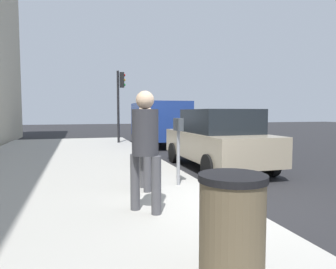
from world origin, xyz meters
TOP-DOWN VIEW (x-y plane):
  - ground_plane at (0.00, 0.00)m, footprint 80.00×80.00m
  - sidewalk_slab at (0.00, 3.00)m, footprint 28.00×6.00m
  - parking_meter at (1.34, 0.60)m, footprint 0.36×0.12m
  - pedestrian_at_meter at (1.16, 1.34)m, footprint 0.52×0.37m
  - pedestrian_bystander at (-0.18, 1.63)m, footprint 0.46×0.41m
  - parked_sedan_near at (3.52, -1.35)m, footprint 4.40×1.97m
  - parked_van_far at (10.48, -1.35)m, footprint 5.24×2.20m
  - traffic_signal at (10.83, 0.53)m, footprint 0.24×0.44m
  - trash_bin at (-2.42, 1.36)m, footprint 0.59×0.59m

SIDE VIEW (x-z plane):
  - ground_plane at x=0.00m, z-range 0.00..0.00m
  - sidewalk_slab at x=0.00m, z-range 0.00..0.15m
  - trash_bin at x=-2.42m, z-range 0.15..1.16m
  - parked_sedan_near at x=3.52m, z-range 0.01..1.78m
  - pedestrian_at_meter at x=1.16m, z-range 0.29..1.97m
  - parking_meter at x=1.34m, z-range 0.46..1.87m
  - parked_van_far at x=10.48m, z-range 0.17..2.35m
  - pedestrian_bystander at x=-0.18m, z-range 0.33..2.19m
  - traffic_signal at x=10.83m, z-range 0.78..4.38m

